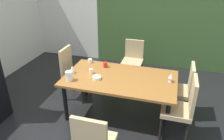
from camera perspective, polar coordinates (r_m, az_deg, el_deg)
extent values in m
cube|color=black|center=(3.78, -3.62, -14.83)|extent=(5.66, 5.72, 0.02)
cube|color=silver|center=(6.29, -12.07, 16.02)|extent=(1.86, 0.10, 2.82)
cube|color=#3D5C2D|center=(5.58, 15.58, 14.38)|extent=(3.80, 0.10, 2.82)
cube|color=#925D2A|center=(3.68, 2.11, -2.23)|extent=(1.87, 1.06, 0.04)
cylinder|color=black|center=(4.45, -7.03, -2.40)|extent=(0.07, 0.07, 0.70)
cylinder|color=black|center=(4.15, 14.83, -5.45)|extent=(0.07, 0.07, 0.70)
cylinder|color=black|center=(3.80, -12.10, -8.38)|extent=(0.07, 0.07, 0.70)
cylinder|color=black|center=(3.44, 14.08, -12.79)|extent=(0.07, 0.07, 0.70)
cube|color=tan|center=(2.54, -5.98, -17.34)|extent=(0.42, 0.05, 0.52)
cube|color=tan|center=(4.33, -9.24, -1.64)|extent=(0.44, 0.44, 0.07)
cube|color=tan|center=(4.30, -11.93, 2.07)|extent=(0.05, 0.42, 0.57)
cylinder|color=black|center=(4.54, -5.83, -3.69)|extent=(0.04, 0.04, 0.43)
cylinder|color=black|center=(4.24, -7.73, -6.14)|extent=(0.04, 0.04, 0.43)
cylinder|color=black|center=(4.68, -10.17, -3.00)|extent=(0.04, 0.04, 0.43)
cylinder|color=black|center=(4.39, -12.30, -5.31)|extent=(0.04, 0.04, 0.43)
cube|color=tan|center=(3.98, 16.60, -5.20)|extent=(0.44, 0.44, 0.07)
cube|color=tan|center=(3.87, 20.01, -2.36)|extent=(0.05, 0.42, 0.50)
cylinder|color=black|center=(3.95, 13.29, -9.37)|extent=(0.04, 0.04, 0.43)
cylinder|color=black|center=(4.27, 13.68, -6.48)|extent=(0.04, 0.04, 0.43)
cylinder|color=black|center=(3.97, 18.83, -10.02)|extent=(0.04, 0.04, 0.43)
cylinder|color=black|center=(4.28, 18.77, -7.09)|extent=(0.04, 0.04, 0.43)
cube|color=tan|center=(4.90, 5.30, 2.00)|extent=(0.44, 0.44, 0.07)
cube|color=tan|center=(4.99, 5.87, 5.33)|extent=(0.42, 0.05, 0.46)
cylinder|color=black|center=(4.81, 6.94, -1.89)|extent=(0.04, 0.04, 0.43)
cylinder|color=black|center=(4.87, 2.54, -1.31)|extent=(0.04, 0.04, 0.43)
cylinder|color=black|center=(5.14, 7.68, 0.03)|extent=(0.04, 0.04, 0.43)
cylinder|color=black|center=(5.20, 3.56, 0.55)|extent=(0.04, 0.04, 0.43)
cube|color=tan|center=(3.48, 16.37, -10.11)|extent=(0.44, 0.44, 0.07)
cube|color=tan|center=(3.34, 20.40, -6.59)|extent=(0.05, 0.42, 0.56)
cylinder|color=black|center=(3.48, 12.54, -14.87)|extent=(0.04, 0.04, 0.43)
cylinder|color=black|center=(3.78, 13.05, -11.17)|extent=(0.04, 0.04, 0.43)
cylinder|color=black|center=(3.50, 18.95, -15.59)|extent=(0.04, 0.04, 0.43)
cylinder|color=black|center=(3.80, 18.87, -11.84)|extent=(0.04, 0.04, 0.43)
cylinder|color=silver|center=(3.87, -10.23, -0.74)|extent=(0.06, 0.06, 0.00)
cylinder|color=silver|center=(3.86, -10.27, -0.32)|extent=(0.01, 0.01, 0.06)
cone|color=silver|center=(3.83, -10.35, 0.61)|extent=(0.07, 0.07, 0.08)
cylinder|color=silver|center=(3.66, 14.94, -2.95)|extent=(0.06, 0.06, 0.00)
cylinder|color=silver|center=(3.64, 15.00, -2.46)|extent=(0.01, 0.01, 0.07)
cone|color=silver|center=(3.61, 15.13, -1.49)|extent=(0.08, 0.08, 0.07)
cylinder|color=white|center=(3.61, -3.99, -2.01)|extent=(0.14, 0.14, 0.05)
cylinder|color=red|center=(4.00, -1.75, 1.37)|extent=(0.08, 0.08, 0.10)
cylinder|color=white|center=(3.80, -5.50, -0.30)|extent=(0.07, 0.07, 0.09)
cylinder|color=white|center=(4.22, -5.75, 2.40)|extent=(0.08, 0.08, 0.07)
cylinder|color=white|center=(3.61, -11.17, -1.54)|extent=(0.12, 0.12, 0.16)
cone|color=white|center=(3.55, -10.51, -0.69)|extent=(0.04, 0.04, 0.03)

